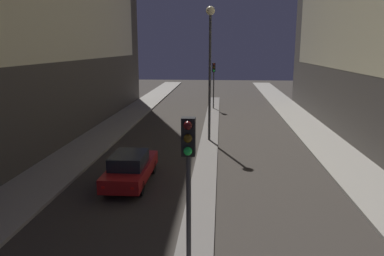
{
  "coord_description": "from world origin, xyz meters",
  "views": [
    {
      "loc": [
        0.73,
        -5.19,
        6.25
      ],
      "look_at": [
        -1.3,
        21.01,
        0.5
      ],
      "focal_mm": 35.0,
      "sensor_mm": 36.0,
      "label": 1
    }
  ],
  "objects_px": {
    "traffic_light_near": "(188,168)",
    "traffic_light_mid": "(214,75)",
    "car_left_lane": "(131,168)",
    "street_lamp": "(210,48)"
  },
  "relations": [
    {
      "from": "traffic_light_near",
      "to": "traffic_light_mid",
      "type": "distance_m",
      "value": 29.2
    },
    {
      "from": "car_left_lane",
      "to": "street_lamp",
      "type": "bearing_deg",
      "value": 67.72
    },
    {
      "from": "car_left_lane",
      "to": "traffic_light_mid",
      "type": "bearing_deg",
      "value": 81.05
    },
    {
      "from": "traffic_light_near",
      "to": "street_lamp",
      "type": "distance_m",
      "value": 16.27
    },
    {
      "from": "traffic_light_near",
      "to": "street_lamp",
      "type": "relative_size",
      "value": 0.53
    },
    {
      "from": "traffic_light_mid",
      "to": "car_left_lane",
      "type": "xyz_separation_m",
      "value": [
        -3.37,
        -21.38,
        -2.68
      ]
    },
    {
      "from": "traffic_light_near",
      "to": "traffic_light_mid",
      "type": "height_order",
      "value": "same"
    },
    {
      "from": "traffic_light_mid",
      "to": "street_lamp",
      "type": "xyz_separation_m",
      "value": [
        0.0,
        -13.16,
        2.69
      ]
    },
    {
      "from": "street_lamp",
      "to": "car_left_lane",
      "type": "relative_size",
      "value": 1.84
    },
    {
      "from": "street_lamp",
      "to": "car_left_lane",
      "type": "distance_m",
      "value": 10.38
    }
  ]
}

